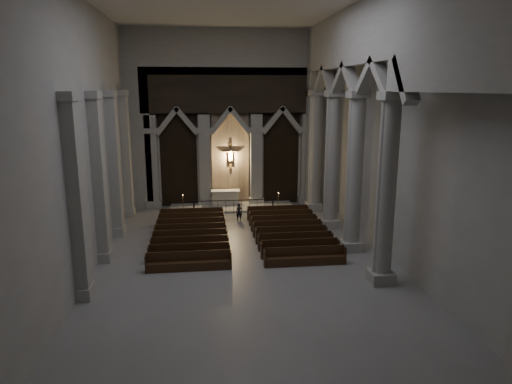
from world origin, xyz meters
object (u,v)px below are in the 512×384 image
worshipper (239,212)px  candle_stand_right (278,207)px  altar_rail (234,205)px  altar (225,197)px  pews (241,236)px  candle_stand_left (183,209)px

worshipper → candle_stand_right: bearing=26.2°
altar_rail → candle_stand_right: candle_stand_right is taller
altar → pews: bearing=-86.8°
pews → candle_stand_right: bearing=61.4°
candle_stand_right → pews: size_ratio=0.15×
worshipper → altar_rail: bearing=95.1°
altar → worshipper: bearing=-79.7°
altar_rail → pews: bearing=-90.0°
pews → worshipper: size_ratio=8.50×
altar_rail → worshipper: worshipper is taller
altar_rail → candle_stand_left: bearing=172.6°
pews → worshipper: bearing=86.4°
candle_stand_right → altar_rail: bearing=-175.2°
candle_stand_right → pews: bearing=-118.6°
altar_rail → candle_stand_right: size_ratio=3.89×
altar → candle_stand_left: 3.42m
candle_stand_left → pews: bearing=-59.9°
candle_stand_left → pews: size_ratio=0.14×
altar → candle_stand_right: size_ratio=1.48×
candle_stand_left → candle_stand_right: 6.31m
altar → candle_stand_left: candle_stand_left is taller
candle_stand_right → candle_stand_left: bearing=178.4°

